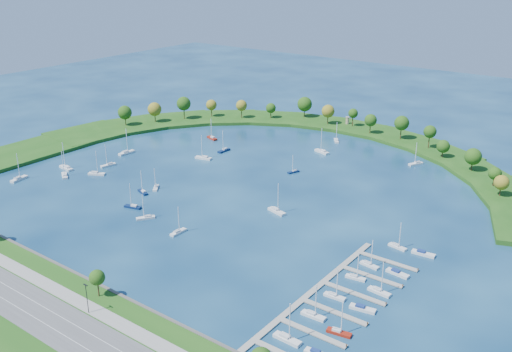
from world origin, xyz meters
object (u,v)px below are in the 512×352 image
Objects in this scene: moored_boat_4 at (133,206)px; moored_boat_10 at (146,217)px; moored_boat_8 at (178,231)px; docked_boat_6 at (355,277)px; moored_boat_3 at (66,167)px; moored_boat_6 at (416,163)px; harbor_tower at (347,120)px; dock_system at (333,298)px; moored_boat_11 at (224,150)px; docked_boat_7 at (379,291)px; moored_boat_17 at (19,178)px; moored_boat_13 at (322,151)px; moored_boat_2 at (156,187)px; moored_boat_5 at (143,191)px; moored_boat_16 at (336,140)px; docked_boat_5 at (362,308)px; moored_boat_0 at (108,165)px; moored_boat_15 at (212,138)px; docked_boat_8 at (369,264)px; docked_boat_0 at (287,338)px; moored_boat_14 at (204,157)px; docked_boat_11 at (423,253)px; docked_boat_2 at (313,315)px; moored_boat_7 at (127,152)px; docked_boat_10 at (397,246)px; docked_boat_9 at (397,273)px; docked_boat_4 at (335,295)px; moored_boat_1 at (96,173)px; moored_boat_12 at (277,211)px; docked_boat_3 at (339,331)px.

moored_boat_10 is (12.98, -4.49, -0.00)m from moored_boat_4.
docked_boat_6 is at bearing -80.68° from moored_boat_8.
moored_boat_3 is 1.16× the size of moored_boat_6.
dock_system is at bearing -63.08° from harbor_tower.
moored_boat_11 reaches higher than docked_boat_7.
harbor_tower is 0.06× the size of dock_system.
moored_boat_17 reaches higher than moored_boat_10.
moored_boat_2 is at bearing 86.25° from moored_boat_13.
moored_boat_16 is (33.62, 124.88, 0.02)m from moored_boat_5.
moored_boat_8 is at bearing 176.83° from dock_system.
moored_boat_4 is at bearing 174.15° from docked_boat_6.
docked_boat_5 is at bearing -179.30° from moored_boat_3.
moored_boat_11 is at bearing 161.76° from moored_boat_0.
moored_boat_15 is 1.19× the size of docked_boat_8.
docked_boat_0 is (78.51, -153.00, -0.04)m from moored_boat_13.
moored_boat_5 is 108.14m from moored_boat_13.
docked_boat_0 is at bearing 171.69° from moored_boat_3.
moored_boat_8 is at bearing 149.29° from moored_boat_16.
moored_boat_11 is 1.17× the size of docked_boat_8.
moored_boat_5 is at bearing 166.85° from docked_boat_6.
docked_boat_0 is at bearing -120.96° from docked_boat_5.
moored_boat_14 is 141.35m from docked_boat_11.
moored_boat_3 is 56.30m from moored_boat_5.
moored_boat_3 is 175.90m from docked_boat_2.
moored_boat_11 is (41.42, 36.06, -0.07)m from moored_boat_7.
moored_boat_0 is at bearing -176.71° from docked_boat_8.
docked_boat_11 is at bearing 75.94° from docked_boat_2.
moored_boat_15 is 1.08× the size of docked_boat_2.
moored_boat_17 is 180.06m from docked_boat_8.
docked_boat_10 is (2.40, 19.00, 0.00)m from docked_boat_8.
moored_boat_6 is at bearing -58.22° from moored_boat_17.
docked_boat_8 is at bearing -72.72° from moored_boat_8.
moored_boat_14 is 94.71m from moored_boat_17.
moored_boat_16 is at bearing 158.47° from moored_boat_0.
docked_boat_8 reaches higher than docked_boat_9.
moored_boat_4 is 0.80× the size of moored_boat_7.
docked_boat_4 is (78.54, -125.13, -0.10)m from moored_boat_13.
moored_boat_16 is at bearing -73.09° from moored_boat_6.
moored_boat_14 is 1.16× the size of docked_boat_2.
moored_boat_14 is 140.03m from docked_boat_6.
moored_boat_6 is at bearing 101.37° from dock_system.
harbor_tower is at bearing 168.14° from moored_boat_0.
docked_boat_0 reaches higher than moored_boat_15.
moored_boat_14 is (-31.29, 72.23, 0.07)m from moored_boat_10.
moored_boat_1 reaches higher than docked_boat_5.
moored_boat_6 is 1.06× the size of moored_boat_16.
moored_boat_10 is (-1.68, -175.76, -3.51)m from harbor_tower.
moored_boat_1 is at bearing 160.82° from docked_boat_5.
dock_system is at bearing -24.89° from moored_boat_12.
docked_boat_3 is (10.73, -15.25, 0.53)m from dock_system.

